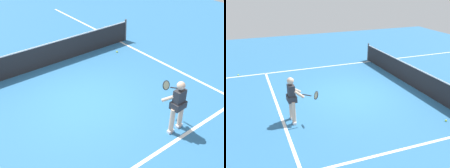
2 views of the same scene
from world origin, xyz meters
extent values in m
plane|color=teal|center=(0.00, 0.00, 0.00)|extent=(25.72, 25.72, 0.00)
cube|color=white|center=(0.00, -2.95, 0.00)|extent=(7.78, 0.10, 0.01)
cube|color=white|center=(3.89, 0.00, 0.00)|extent=(0.10, 17.78, 0.01)
cylinder|color=#4C4C51|center=(4.19, 2.88, 0.49)|extent=(0.08, 0.08, 0.99)
cube|color=#232326|center=(0.00, 2.88, 0.43)|extent=(8.30, 0.02, 0.87)
cube|color=white|center=(0.00, 2.88, 0.89)|extent=(8.30, 0.02, 0.04)
cylinder|color=beige|center=(1.09, -2.63, 0.39)|extent=(0.13, 0.13, 0.78)
cylinder|color=beige|center=(1.45, -2.62, 0.39)|extent=(0.13, 0.13, 0.78)
cube|color=white|center=(1.09, -2.63, 0.04)|extent=(0.20, 0.10, 0.08)
cube|color=white|center=(1.45, -2.62, 0.04)|extent=(0.20, 0.10, 0.08)
cube|color=#2D2D33|center=(1.27, -2.63, 1.04)|extent=(0.33, 0.21, 0.52)
cube|color=#2D2D33|center=(1.27, -2.63, 0.84)|extent=(0.41, 0.29, 0.20)
sphere|color=beige|center=(1.27, -2.63, 1.44)|extent=(0.22, 0.22, 0.22)
cylinder|color=beige|center=(1.11, -2.48, 1.06)|extent=(0.30, 0.47, 0.37)
cylinder|color=beige|center=(1.41, -2.47, 1.06)|extent=(0.27, 0.47, 0.37)
cylinder|color=black|center=(1.59, -2.20, 1.02)|extent=(0.05, 0.30, 0.14)
torus|color=black|center=(1.59, -1.90, 0.96)|extent=(0.29, 0.13, 0.28)
cylinder|color=beige|center=(1.59, -1.90, 0.96)|extent=(0.24, 0.10, 0.23)
sphere|color=#D1E533|center=(3.08, 2.12, 0.03)|extent=(0.07, 0.07, 0.07)
camera|label=1|loc=(-3.86, -6.30, 5.31)|focal=46.08mm
camera|label=2|loc=(8.96, -3.93, 4.41)|focal=42.14mm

